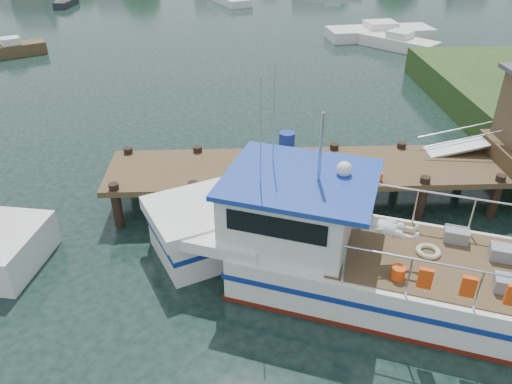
{
  "coord_description": "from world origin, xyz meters",
  "views": [
    {
      "loc": [
        -1.61,
        -15.11,
        9.39
      ],
      "look_at": [
        -1.0,
        -1.5,
        1.3
      ],
      "focal_mm": 35.0,
      "sensor_mm": 36.0,
      "label": 1
    }
  ],
  "objects_px": {
    "moored_rowboat": "(12,49)",
    "moored_b": "(399,42)",
    "lobster_boat": "(344,251)",
    "dock": "(474,141)",
    "moored_c": "(380,32)",
    "moored_e": "(66,3)"
  },
  "relations": [
    {
      "from": "moored_rowboat",
      "to": "moored_b",
      "type": "bearing_deg",
      "value": 0.64
    },
    {
      "from": "lobster_boat",
      "to": "moored_b",
      "type": "xyz_separation_m",
      "value": [
        8.88,
        24.72,
        -0.62
      ]
    },
    {
      "from": "moored_rowboat",
      "to": "moored_b",
      "type": "distance_m",
      "value": 26.83
    },
    {
      "from": "dock",
      "to": "moored_b",
      "type": "xyz_separation_m",
      "value": [
        3.64,
        20.34,
        -1.79
      ]
    },
    {
      "from": "moored_b",
      "to": "moored_c",
      "type": "bearing_deg",
      "value": 112.27
    },
    {
      "from": "moored_rowboat",
      "to": "moored_c",
      "type": "bearing_deg",
      "value": 7.24
    },
    {
      "from": "moored_rowboat",
      "to": "moored_b",
      "type": "relative_size",
      "value": 0.82
    },
    {
      "from": "dock",
      "to": "moored_e",
      "type": "relative_size",
      "value": 4.55
    },
    {
      "from": "lobster_boat",
      "to": "moored_rowboat",
      "type": "distance_m",
      "value": 30.03
    },
    {
      "from": "lobster_boat",
      "to": "moored_b",
      "type": "distance_m",
      "value": 26.28
    },
    {
      "from": "dock",
      "to": "lobster_boat",
      "type": "height_order",
      "value": "lobster_boat"
    },
    {
      "from": "moored_b",
      "to": "lobster_boat",
      "type": "bearing_deg",
      "value": -98.25
    },
    {
      "from": "moored_b",
      "to": "moored_rowboat",
      "type": "bearing_deg",
      "value": -167.11
    },
    {
      "from": "lobster_boat",
      "to": "moored_rowboat",
      "type": "xyz_separation_m",
      "value": [
        -17.93,
        24.08,
        -0.62
      ]
    },
    {
      "from": "lobster_boat",
      "to": "moored_e",
      "type": "bearing_deg",
      "value": 135.2
    },
    {
      "from": "lobster_boat",
      "to": "moored_c",
      "type": "bearing_deg",
      "value": 93.78
    },
    {
      "from": "moored_b",
      "to": "moored_c",
      "type": "xyz_separation_m",
      "value": [
        -0.58,
        3.03,
        0.01
      ]
    },
    {
      "from": "lobster_boat",
      "to": "moored_c",
      "type": "height_order",
      "value": "lobster_boat"
    },
    {
      "from": "dock",
      "to": "moored_rowboat",
      "type": "distance_m",
      "value": 30.47
    },
    {
      "from": "dock",
      "to": "moored_c",
      "type": "bearing_deg",
      "value": 82.53
    },
    {
      "from": "moored_rowboat",
      "to": "moored_b",
      "type": "xyz_separation_m",
      "value": [
        26.82,
        0.64,
        -0.0
      ]
    },
    {
      "from": "moored_rowboat",
      "to": "moored_c",
      "type": "xyz_separation_m",
      "value": [
        26.24,
        3.67,
        0.01
      ]
    }
  ]
}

